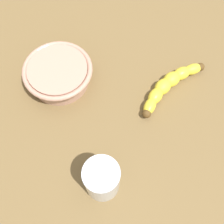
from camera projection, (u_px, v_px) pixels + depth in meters
wooden_tabletop at (106, 110)px, 68.53cm from camera, size 120.00×120.00×3.00cm
banana at (169, 85)px, 67.88cm from camera, size 18.37×12.36×3.52cm
smoothie_glass at (102, 179)px, 55.05cm from camera, size 7.06×7.06×10.01cm
ceramic_bowl at (58, 74)px, 67.64cm from camera, size 16.65×16.65×5.28cm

